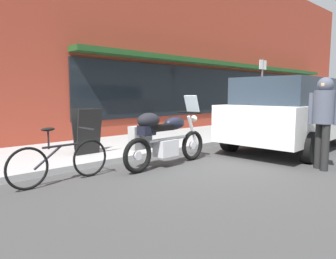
% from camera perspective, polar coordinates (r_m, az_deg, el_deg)
% --- Properties ---
extents(ground_plane, '(80.00, 80.00, 0.00)m').
position_cam_1_polar(ground_plane, '(6.31, 4.52, -6.52)').
color(ground_plane, '#3A3A3A').
extents(storefront_building, '(22.25, 0.90, 6.88)m').
position_cam_1_polar(storefront_building, '(14.46, 11.72, 14.15)').
color(storefront_building, '#963625').
rests_on(storefront_building, ground_plane).
extents(sidewalk_curb, '(30.00, 2.91, 0.12)m').
position_cam_1_polar(sidewalk_curb, '(15.17, 20.53, 1.00)').
color(sidewalk_curb, '#999999').
rests_on(sidewalk_curb, ground_plane).
extents(touring_motorcycle, '(2.19, 0.62, 1.40)m').
position_cam_1_polar(touring_motorcycle, '(6.01, -1.18, -1.28)').
color(touring_motorcycle, black).
rests_on(touring_motorcycle, ground_plane).
extents(parked_bicycle, '(1.71, 0.48, 0.92)m').
position_cam_1_polar(parked_bicycle, '(5.26, -19.23, -5.49)').
color(parked_bicycle, black).
rests_on(parked_bicycle, ground_plane).
extents(parked_minivan, '(4.79, 2.31, 1.80)m').
position_cam_1_polar(parked_minivan, '(8.67, 22.28, 2.97)').
color(parked_minivan, silver).
rests_on(parked_minivan, ground_plane).
extents(pedestrian_walking, '(0.39, 0.56, 1.74)m').
position_cam_1_polar(pedestrian_walking, '(6.44, 26.84, 2.90)').
color(pedestrian_walking, black).
rests_on(pedestrian_walking, ground_plane).
extents(sandwich_board_sign, '(0.55, 0.42, 0.99)m').
position_cam_1_polar(sandwich_board_sign, '(6.92, -14.77, -0.33)').
color(sandwich_board_sign, black).
rests_on(sandwich_board_sign, sidewalk_curb).
extents(parking_sign_pole, '(0.44, 0.07, 2.53)m').
position_cam_1_polar(parking_sign_pole, '(11.59, 16.93, 7.23)').
color(parking_sign_pole, '#59595B').
rests_on(parking_sign_pole, sidewalk_curb).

